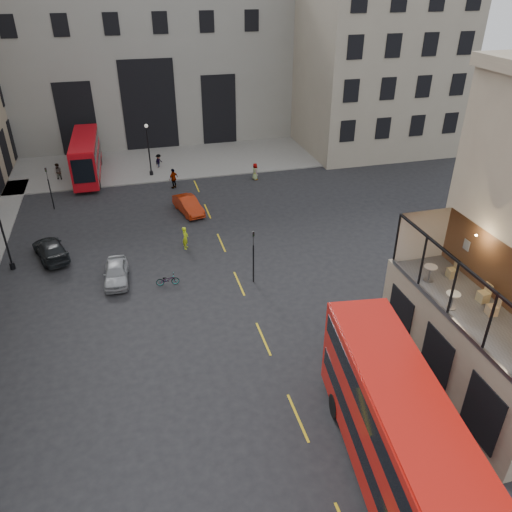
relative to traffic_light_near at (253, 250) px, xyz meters
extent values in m
plane|color=black|center=(1.00, -12.00, -2.42)|extent=(140.00, 140.00, 0.00)
cube|color=black|center=(5.98, -12.00, -0.42)|extent=(0.08, 9.20, 3.00)
cube|color=brown|center=(8.97, -12.00, 3.62)|extent=(0.04, 10.00, 2.90)
cube|color=beige|center=(7.50, -7.00, 3.62)|extent=(3.00, 0.04, 2.90)
cube|color=black|center=(7.50, -12.00, 5.08)|extent=(3.00, 10.00, 0.04)
cube|color=slate|center=(6.00, -12.00, 2.28)|extent=(0.12, 10.00, 0.18)
cube|color=black|center=(6.00, -12.00, 5.03)|extent=(0.12, 10.00, 0.10)
cube|color=beige|center=(8.92, -8.80, 3.78)|extent=(0.04, 0.45, 0.55)
cylinder|color=#FFD899|center=(8.30, -10.00, 5.03)|extent=(0.12, 0.12, 0.05)
cube|color=tan|center=(7.50, -12.00, -0.17)|extent=(3.00, 11.00, 4.50)
cube|color=slate|center=(7.50, -12.00, 2.12)|extent=(3.00, 10.00, 0.10)
cube|color=gray|center=(-4.00, 36.00, 6.58)|extent=(34.00, 10.00, 18.00)
cube|color=black|center=(-4.00, 30.96, 2.58)|extent=(6.00, 0.12, 10.00)
cube|color=black|center=(-12.00, 30.96, 1.58)|extent=(4.00, 0.12, 8.00)
cube|color=black|center=(4.00, 30.96, 1.58)|extent=(4.00, 0.12, 8.00)
cube|color=gray|center=(21.00, 28.00, 7.58)|extent=(16.00, 18.00, 20.00)
cube|color=slate|center=(-5.00, 26.00, -2.36)|extent=(40.00, 12.00, 0.12)
cylinder|color=black|center=(0.00, 0.00, -1.02)|extent=(0.10, 0.10, 2.80)
imported|color=black|center=(0.00, 0.00, 0.88)|extent=(0.16, 0.20, 1.00)
cylinder|color=black|center=(-14.00, 16.00, -1.02)|extent=(0.10, 0.10, 2.80)
imported|color=black|center=(-14.00, 16.00, 0.88)|extent=(0.16, 0.20, 1.00)
cylinder|color=black|center=(-16.00, 6.00, 0.08)|extent=(0.14, 0.14, 5.00)
cylinder|color=black|center=(-16.00, 6.00, -2.17)|extent=(0.36, 0.36, 0.50)
cylinder|color=black|center=(-5.00, 22.00, 0.08)|extent=(0.14, 0.14, 5.00)
cylinder|color=black|center=(-5.00, 22.00, -2.17)|extent=(0.36, 0.36, 0.50)
sphere|color=silver|center=(-5.00, 22.00, 2.73)|extent=(0.36, 0.36, 0.36)
cube|color=red|center=(1.50, -16.47, 0.27)|extent=(4.52, 12.88, 4.47)
cube|color=black|center=(1.50, -16.47, -0.36)|extent=(4.47, 12.21, 0.92)
cube|color=black|center=(1.50, -16.47, 1.65)|extent=(4.47, 12.21, 0.92)
cube|color=red|center=(1.50, -16.47, 2.54)|extent=(4.38, 12.62, 0.14)
cylinder|color=black|center=(0.74, -12.29, -1.85)|extent=(0.47, 1.18, 1.15)
cylinder|color=black|center=(3.34, -12.64, -1.85)|extent=(0.47, 1.18, 1.15)
cube|color=#AF0C14|center=(-11.13, 23.42, -0.24)|extent=(2.53, 10.27, 3.62)
cube|color=black|center=(-11.13, 23.42, -0.75)|extent=(2.56, 9.71, 0.74)
cube|color=black|center=(-11.13, 23.42, 0.87)|extent=(2.56, 9.71, 0.74)
cube|color=#AF0C14|center=(-11.13, 23.42, 1.60)|extent=(2.44, 10.06, 0.11)
cylinder|color=black|center=(-12.10, 26.71, -1.96)|extent=(0.28, 0.93, 0.93)
cylinder|color=black|center=(-10.02, 26.67, -1.96)|extent=(0.28, 0.93, 0.93)
cylinder|color=black|center=(-12.24, 19.87, -1.96)|extent=(0.28, 0.93, 0.93)
cylinder|color=black|center=(-10.16, 19.82, -1.96)|extent=(0.28, 0.93, 0.93)
imported|color=#96999E|center=(-8.92, 2.50, -1.77)|extent=(1.74, 3.93, 1.31)
imported|color=#9F2309|center=(-2.62, 12.18, -1.74)|extent=(2.42, 4.40, 1.37)
imported|color=black|center=(-13.45, 6.97, -1.76)|extent=(3.22, 4.97, 1.34)
imported|color=gray|center=(-5.64, 1.09, -2.02)|extent=(1.57, 0.65, 0.81)
imported|color=#BAD616|center=(-3.75, 5.83, -1.54)|extent=(0.63, 0.76, 1.78)
imported|color=gray|center=(-13.96, 22.90, -1.52)|extent=(1.08, 0.98, 1.82)
imported|color=gray|center=(-4.01, 24.03, -1.65)|extent=(1.09, 1.14, 1.56)
imported|color=gray|center=(-3.15, 18.14, -1.45)|extent=(1.18, 1.11, 1.95)
imported|color=gray|center=(4.98, 18.28, -1.58)|extent=(0.67, 0.90, 1.69)
cylinder|color=white|center=(6.54, -11.49, 2.97)|extent=(0.66, 0.66, 0.04)
cylinder|color=slate|center=(6.54, -11.49, 2.58)|extent=(0.09, 0.09, 0.76)
cylinder|color=slate|center=(6.54, -11.49, 2.19)|extent=(0.48, 0.48, 0.03)
cylinder|color=beige|center=(6.84, -9.11, 2.99)|extent=(0.67, 0.67, 0.04)
cylinder|color=slate|center=(6.84, -9.11, 2.59)|extent=(0.09, 0.09, 0.78)
cylinder|color=slate|center=(6.84, -9.11, 2.19)|extent=(0.49, 0.49, 0.03)
cube|color=#DBB27E|center=(8.03, -12.42, 2.41)|extent=(0.50, 0.50, 0.47)
cube|color=#DBB27E|center=(8.23, -12.44, 2.86)|extent=(0.10, 0.44, 0.42)
cube|color=#DDC080|center=(8.32, -11.39, 2.42)|extent=(0.49, 0.49, 0.50)
cube|color=#DDC080|center=(8.53, -11.38, 2.90)|extent=(0.07, 0.47, 0.44)
cube|color=tan|center=(8.15, -9.11, 2.41)|extent=(0.45, 0.45, 0.47)
cube|color=tan|center=(8.35, -9.12, 2.85)|extent=(0.06, 0.44, 0.42)
camera|label=1|loc=(-7.21, -27.51, 15.94)|focal=35.00mm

